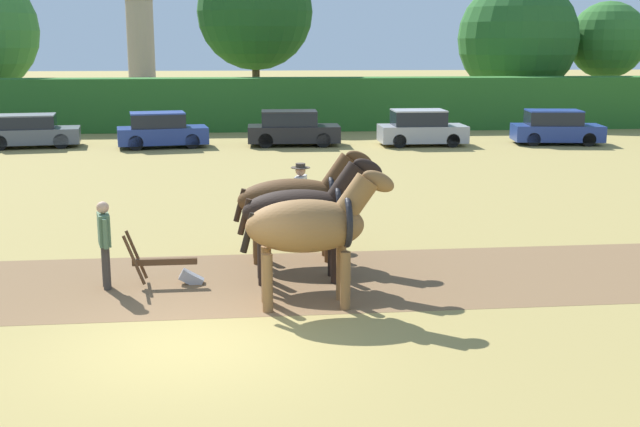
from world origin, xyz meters
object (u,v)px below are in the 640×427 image
Objects in this scene: parked_car_left at (30,131)px; parked_car_center_left at (161,131)px; tree_center at (518,39)px; farmer_at_plow at (104,238)px; parked_car_center_right at (421,129)px; parked_car_right at (556,128)px; farmer_beside_team at (301,194)px; plow at (171,269)px; draft_horse_trail_left at (298,199)px; parked_car_center at (292,129)px; draft_horse_lead_right at (304,211)px; tree_center_right at (608,40)px; draft_horse_lead_left at (311,226)px; tree_center_left at (255,12)px.

parked_car_center_left is at bearing -14.46° from parked_car_left.
tree_center reaches higher than farmer_at_plow.
tree_center reaches higher than parked_car_center_right.
tree_center reaches higher than parked_car_right.
plow is at bearing -112.44° from farmer_beside_team.
draft_horse_trail_left is 0.73× the size of parked_car_center_left.
parked_car_center reaches higher than plow.
plow is 25.27m from parked_car_right.
draft_horse_lead_right is 21.03m from parked_car_center_left.
draft_horse_lead_right reaches higher than parked_car_left.
tree_center reaches higher than parked_car_center_left.
farmer_beside_team is at bearing 83.49° from draft_horse_trail_left.
farmer_beside_team is 17.83m from parked_car_center_left.
draft_horse_lead_right is 3.36m from farmer_beside_team.
parked_car_center is at bearing -148.33° from tree_center_right.
plow is at bearing -119.68° from parked_car_right.
draft_horse_trail_left is 19.81m from parked_car_center_right.
farmer_at_plow is 0.40× the size of parked_car_right.
parked_car_right is (12.57, 20.19, -0.64)m from draft_horse_lead_right.
draft_horse_lead_right is at bearing -72.26° from parked_car_left.
tree_center is at bearing 20.70° from parked_car_center_left.
draft_horse_lead_left is 0.67× the size of parked_car_center.
tree_center is at bearing 64.08° from draft_horse_lead_right.
tree_center_right is 4.68× the size of plow.
parked_car_left is at bearing 177.18° from parked_car_center_right.
parked_car_center_right is at bearing -173.40° from parked_car_right.
draft_horse_lead_right is 23.79m from parked_car_right.
draft_horse_lead_left is 0.96× the size of draft_horse_lead_right.
farmer_beside_team is at bearing -67.74° from parked_car_left.
parked_car_right is (-1.94, -11.84, -3.98)m from tree_center.
draft_horse_lead_right reaches higher than draft_horse_trail_left.
plow is (-2.53, -0.07, -1.06)m from draft_horse_lead_right.
tree_center reaches higher than draft_horse_lead_left.
farmer_at_plow is (-3.72, -0.20, -0.41)m from draft_horse_lead_right.
tree_center_left is at bearing 40.53° from parked_car_left.
draft_horse_trail_left is 22.15m from parked_car_left.
parked_car_center_right is at bearing 72.05° from draft_horse_lead_left.
parked_car_right is (11.84, -0.46, -0.01)m from parked_car_center.
parked_car_left is (-30.92, -11.75, -3.91)m from tree_center_right.
parked_car_center_left is 1.00× the size of parked_car_right.
plow is 22.53m from parked_car_left.
draft_horse_lead_right is 1.59× the size of farmer_beside_team.
parked_car_right is at bearing 54.41° from draft_horse_trail_left.
tree_center is 27.83m from parked_car_left.
draft_horse_lead_right is (-0.03, 1.51, -0.06)m from draft_horse_lead_left.
tree_center_right is at bearing 6.47° from tree_center.
tree_center is at bearing 65.10° from draft_horse_lead_left.
tree_center is at bearing 14.43° from parked_car_left.
parked_car_center_left is (-4.18, -12.22, -5.47)m from tree_center_left.
tree_center_left is 15.42m from tree_center.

